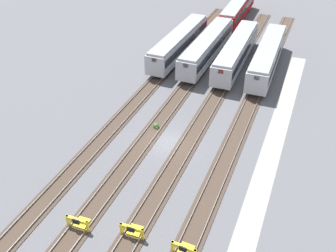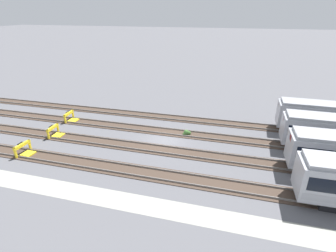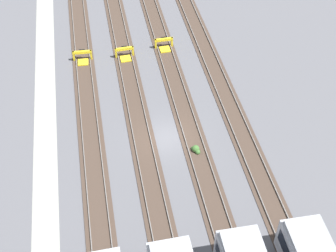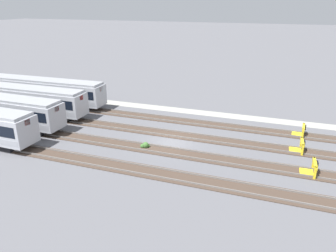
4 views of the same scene
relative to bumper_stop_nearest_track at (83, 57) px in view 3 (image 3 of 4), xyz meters
The scene contains 10 objects.
ground_plane 14.27m from the bumper_stop_nearest_track, 27.52° to the left, with size 400.00×400.00×0.00m, color #5B5B60.
service_walkway 13.25m from the bumper_stop_nearest_track, 17.28° to the right, with size 54.00×2.00×0.01m, color #9E9E93.
rail_track_nearest 12.66m from the bumper_stop_nearest_track, ahead, with size 90.00×2.24×0.21m.
rail_track_near_inner 13.40m from the bumper_stop_nearest_track, 19.17° to the left, with size 90.00×2.24×0.21m.
rail_track_middle 15.40m from the bumper_stop_nearest_track, 34.77° to the left, with size 90.00×2.24×0.21m.
rail_track_far_inner 18.26m from the bumper_stop_nearest_track, 46.15° to the left, with size 90.00×2.24×0.21m.
bumper_stop_nearest_track is the anchor object (origin of this frame).
bumper_stop_near_inner_track 4.41m from the bumper_stop_nearest_track, 87.14° to the left, with size 1.38×2.01×1.22m.
bumper_stop_middle_track 8.81m from the bumper_stop_nearest_track, 94.40° to the left, with size 1.36×2.01×1.22m.
weed_clump 17.07m from the bumper_stop_nearest_track, 30.57° to the left, with size 0.92×0.70×0.64m.
Camera 3 is at (28.13, -5.28, 29.37)m, focal length 50.00 mm.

